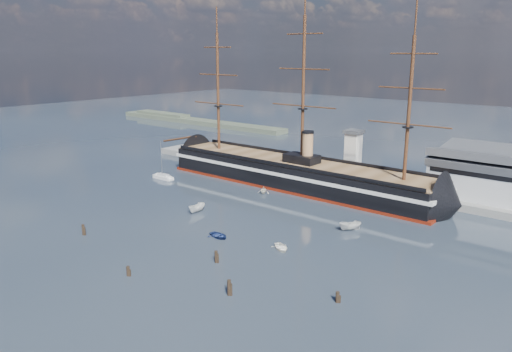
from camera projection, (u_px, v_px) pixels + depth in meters
The scene contains 16 objects.
ground at pixel (279, 208), 131.24m from camera, with size 600.00×600.00×0.00m, color #242F3C.
quay at pixel (377, 186), 151.92m from camera, with size 180.00×18.00×2.00m, color slate.
quay_tower at pixel (353, 154), 151.63m from camera, with size 5.00×5.00×15.00m.
shoreline at pixel (186, 120), 287.97m from camera, with size 120.00×10.00×4.00m.
warship at pixel (291, 173), 151.77m from camera, with size 112.94×16.90×53.94m.
sailboat at pixel (163, 177), 160.45m from camera, with size 7.70×2.50×12.20m.
motorboat_a at pixel (197, 212), 127.57m from camera, with size 6.65×2.44×2.66m, color white.
motorboat_b at pixel (219, 238), 110.31m from camera, with size 3.14×1.26×1.47m, color navy.
motorboat_c at pixel (350, 231), 114.68m from camera, with size 6.44×2.36×2.58m, color silver.
motorboat_d at pixel (263, 193), 144.52m from camera, with size 6.10×2.64×2.24m, color beige.
motorboat_e at pixel (281, 250), 103.64m from camera, with size 3.05×1.22×1.42m, color white.
piling_near_left at pixel (84, 235), 111.96m from camera, with size 0.64×0.64×3.19m, color black.
piling_near_mid at pixel (128, 276), 91.65m from camera, with size 0.64×0.64×2.59m, color black.
piling_near_right at pixel (229, 295), 84.43m from camera, with size 0.64×0.64×3.49m, color black.
piling_far_right at pixel (337, 302), 82.02m from camera, with size 0.64×0.64×2.59m, color black.
piling_extra at pixel (216, 262), 97.39m from camera, with size 0.64×0.64×3.12m, color black.
Camera 1 is at (75.20, -60.30, 40.23)m, focal length 35.00 mm.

